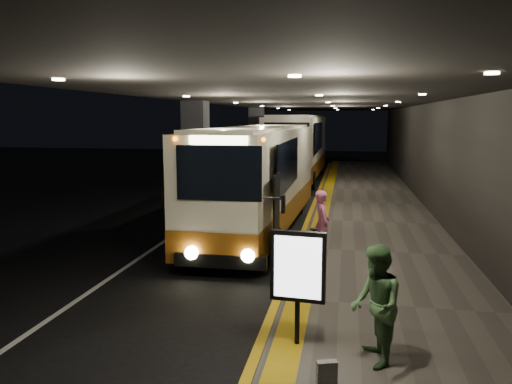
% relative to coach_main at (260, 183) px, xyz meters
% --- Properties ---
extents(ground, '(90.00, 90.00, 0.00)m').
position_rel_coach_main_xyz_m(ground, '(-0.87, -3.46, -1.65)').
color(ground, black).
extents(lane_line_white, '(0.12, 50.00, 0.01)m').
position_rel_coach_main_xyz_m(lane_line_white, '(-2.67, 1.54, -1.64)').
color(lane_line_white, silver).
rests_on(lane_line_white, ground).
extents(kerb_stripe_yellow, '(0.18, 50.00, 0.01)m').
position_rel_coach_main_xyz_m(kerb_stripe_yellow, '(1.48, 1.54, -1.64)').
color(kerb_stripe_yellow, gold).
rests_on(kerb_stripe_yellow, ground).
extents(sidewalk, '(4.50, 50.00, 0.15)m').
position_rel_coach_main_xyz_m(sidewalk, '(3.88, 1.54, -1.57)').
color(sidewalk, '#514C44').
rests_on(sidewalk, ground).
extents(tactile_strip, '(0.50, 50.00, 0.01)m').
position_rel_coach_main_xyz_m(tactile_strip, '(1.98, 1.54, -1.49)').
color(tactile_strip, gold).
rests_on(tactile_strip, sidewalk).
extents(terminal_wall, '(0.10, 50.00, 6.00)m').
position_rel_coach_main_xyz_m(terminal_wall, '(6.13, 1.54, 1.35)').
color(terminal_wall, black).
rests_on(terminal_wall, ground).
extents(support_columns, '(0.80, 24.80, 4.40)m').
position_rel_coach_main_xyz_m(support_columns, '(-2.37, 0.54, 0.55)').
color(support_columns, black).
rests_on(support_columns, ground).
extents(canopy, '(9.00, 50.00, 0.40)m').
position_rel_coach_main_xyz_m(canopy, '(1.63, 1.54, 2.95)').
color(canopy, black).
rests_on(canopy, support_columns).
extents(coach_main, '(2.71, 11.08, 3.43)m').
position_rel_coach_main_xyz_m(coach_main, '(0.00, 0.00, 0.00)').
color(coach_main, beige).
rests_on(coach_main, ground).
extents(coach_second, '(2.73, 12.25, 3.84)m').
position_rel_coach_main_xyz_m(coach_second, '(-0.05, 13.95, 0.20)').
color(coach_second, beige).
rests_on(coach_second, ground).
extents(passenger_boarding, '(0.60, 0.75, 1.78)m').
position_rel_coach_main_xyz_m(passenger_boarding, '(2.25, -3.27, -0.61)').
color(passenger_boarding, '#CE6095').
rests_on(passenger_boarding, sidewalk).
extents(passenger_waiting_green, '(0.69, 0.96, 1.82)m').
position_rel_coach_main_xyz_m(passenger_waiting_green, '(3.33, -9.05, -0.59)').
color(passenger_waiting_green, '#41693A').
rests_on(passenger_waiting_green, sidewalk).
extents(bag_polka, '(0.31, 0.20, 0.34)m').
position_rel_coach_main_xyz_m(bag_polka, '(2.66, -9.81, -1.32)').
color(bag_polka, black).
rests_on(bag_polka, sidewalk).
extents(info_sign, '(0.90, 0.20, 1.89)m').
position_rel_coach_main_xyz_m(info_sign, '(2.13, -8.64, -0.22)').
color(info_sign, black).
rests_on(info_sign, sidewalk).
extents(stanchion_post, '(0.05, 0.05, 1.18)m').
position_rel_coach_main_xyz_m(stanchion_post, '(2.16, -5.32, -0.90)').
color(stanchion_post, black).
rests_on(stanchion_post, sidewalk).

